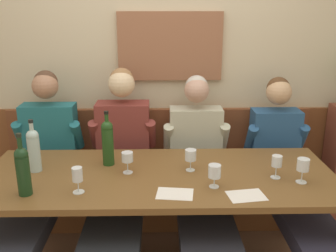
% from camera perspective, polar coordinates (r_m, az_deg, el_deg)
% --- Properties ---
extents(room_wall_back, '(6.80, 0.12, 2.80)m').
position_cam_1_polar(room_wall_back, '(3.24, -1.40, 10.84)').
color(room_wall_back, beige).
rests_on(room_wall_back, ground).
extents(wood_wainscot_panel, '(6.80, 0.03, 0.94)m').
position_cam_1_polar(wood_wainscot_panel, '(3.42, -1.30, -4.98)').
color(wood_wainscot_panel, brown).
rests_on(wood_wainscot_panel, ground).
extents(wall_bench, '(2.58, 0.42, 0.94)m').
position_cam_1_polar(wall_bench, '(3.31, -1.28, -9.36)').
color(wall_bench, brown).
rests_on(wall_bench, ground).
extents(dining_table, '(2.28, 0.89, 0.74)m').
position_cam_1_polar(dining_table, '(2.52, -1.33, -8.68)').
color(dining_table, brown).
rests_on(dining_table, ground).
extents(person_center_left_seat, '(0.53, 1.30, 1.30)m').
position_cam_1_polar(person_center_left_seat, '(2.95, -18.84, -6.74)').
color(person_center_left_seat, '#2C2E31').
rests_on(person_center_left_seat, ground).
extents(person_center_right_seat, '(0.52, 1.30, 1.32)m').
position_cam_1_polar(person_center_right_seat, '(2.84, -7.20, -6.34)').
color(person_center_right_seat, '#2F342F').
rests_on(person_center_right_seat, ground).
extents(person_right_seat, '(0.52, 1.30, 1.26)m').
position_cam_1_polar(person_right_seat, '(2.82, 4.79, -7.26)').
color(person_right_seat, '#2E3731').
rests_on(person_right_seat, ground).
extents(person_left_seat, '(0.49, 1.30, 1.24)m').
position_cam_1_polar(person_left_seat, '(2.97, 17.45, -6.70)').
color(person_left_seat, '#2B3536').
rests_on(person_left_seat, ground).
extents(wine_bottle_amber_mid, '(0.08, 0.08, 0.37)m').
position_cam_1_polar(wine_bottle_amber_mid, '(2.31, -20.87, -6.08)').
color(wine_bottle_amber_mid, '#18371B').
rests_on(wine_bottle_amber_mid, dining_table).
extents(wine_bottle_green_tall, '(0.08, 0.08, 0.35)m').
position_cam_1_polar(wine_bottle_green_tall, '(2.62, -19.43, -3.25)').
color(wine_bottle_green_tall, '#ABC6C1').
rests_on(wine_bottle_green_tall, dining_table).
extents(wine_bottle_clear_water, '(0.08, 0.08, 0.38)m').
position_cam_1_polar(wine_bottle_clear_water, '(2.60, -9.00, -2.28)').
color(wine_bottle_clear_water, '#1F4419').
rests_on(wine_bottle_clear_water, dining_table).
extents(wine_glass_by_bottle, '(0.07, 0.07, 0.16)m').
position_cam_1_polar(wine_glass_by_bottle, '(2.27, -13.39, -7.29)').
color(wine_glass_by_bottle, silver).
rests_on(wine_glass_by_bottle, dining_table).
extents(wine_glass_center_front, '(0.08, 0.08, 0.16)m').
position_cam_1_polar(wine_glass_center_front, '(2.47, 19.53, -5.66)').
color(wine_glass_center_front, silver).
rests_on(wine_glass_center_front, dining_table).
extents(wine_glass_center_rear, '(0.08, 0.08, 0.14)m').
position_cam_1_polar(wine_glass_center_rear, '(2.29, 6.97, -6.88)').
color(wine_glass_center_rear, silver).
rests_on(wine_glass_center_rear, dining_table).
extents(wine_glass_near_bucket, '(0.06, 0.06, 0.15)m').
position_cam_1_polar(wine_glass_near_bucket, '(2.48, 15.95, -5.26)').
color(wine_glass_near_bucket, silver).
rests_on(wine_glass_near_bucket, dining_table).
extents(wine_glass_right_end, '(0.07, 0.07, 0.14)m').
position_cam_1_polar(wine_glass_right_end, '(2.47, -6.10, -4.79)').
color(wine_glass_right_end, silver).
rests_on(wine_glass_right_end, dining_table).
extents(wine_glass_left_end, '(0.07, 0.07, 0.14)m').
position_cam_1_polar(wine_glass_left_end, '(2.50, 3.40, -4.51)').
color(wine_glass_left_end, silver).
rests_on(wine_glass_left_end, dining_table).
extents(tasting_sheet_left_guest, '(0.23, 0.18, 0.00)m').
position_cam_1_polar(tasting_sheet_left_guest, '(2.26, 11.63, -10.17)').
color(tasting_sheet_left_guest, white).
rests_on(tasting_sheet_left_guest, dining_table).
extents(tasting_sheet_right_guest, '(0.23, 0.18, 0.00)m').
position_cam_1_polar(tasting_sheet_right_guest, '(2.23, 1.03, -10.10)').
color(tasting_sheet_right_guest, white).
rests_on(tasting_sheet_right_guest, dining_table).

